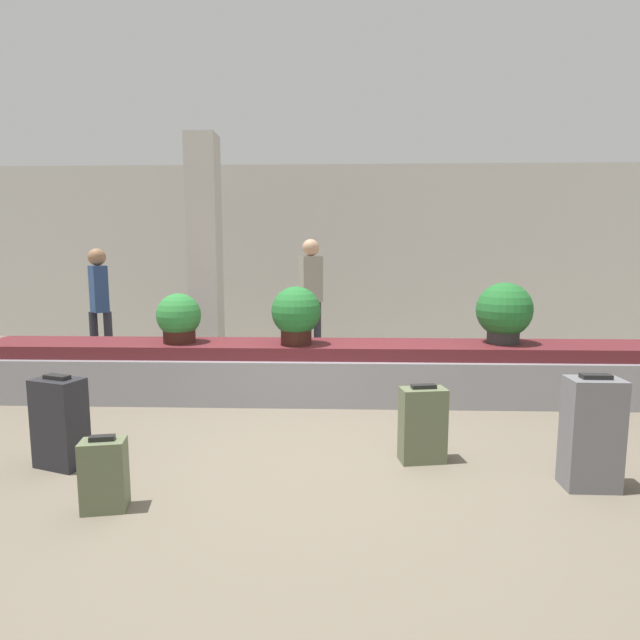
% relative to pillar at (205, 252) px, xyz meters
% --- Properties ---
extents(ground_plane, '(18.00, 18.00, 0.00)m').
position_rel_pillar_xyz_m(ground_plane, '(1.68, -3.24, -1.60)').
color(ground_plane, '#6B6051').
extents(back_wall, '(18.00, 0.06, 3.20)m').
position_rel_pillar_xyz_m(back_wall, '(1.68, 2.37, 0.00)').
color(back_wall, beige).
rests_on(back_wall, ground_plane).
extents(carousel, '(7.71, 0.86, 0.61)m').
position_rel_pillar_xyz_m(carousel, '(1.68, -1.67, -1.31)').
color(carousel, gray).
rests_on(carousel, ground_plane).
extents(pillar, '(0.41, 0.41, 3.20)m').
position_rel_pillar_xyz_m(pillar, '(0.00, 0.00, 0.00)').
color(pillar, beige).
rests_on(pillar, ground_plane).
extents(suitcase_0, '(0.36, 0.23, 0.60)m').
position_rel_pillar_xyz_m(suitcase_0, '(2.51, -3.36, -1.31)').
color(suitcase_0, '#5B6647').
rests_on(suitcase_0, ground_plane).
extents(suitcase_1, '(0.29, 0.21, 0.47)m').
position_rel_pillar_xyz_m(suitcase_1, '(0.44, -4.16, -1.38)').
color(suitcase_1, '#5B6647').
rests_on(suitcase_1, ground_plane).
extents(suitcase_2, '(0.41, 0.32, 0.69)m').
position_rel_pillar_xyz_m(suitcase_2, '(-0.17, -3.54, -1.27)').
color(suitcase_2, '#232328').
rests_on(suitcase_2, ground_plane).
extents(suitcase_3, '(0.35, 0.22, 0.78)m').
position_rel_pillar_xyz_m(suitcase_3, '(3.56, -3.76, -1.22)').
color(suitcase_3, slate).
rests_on(suitcase_3, ground_plane).
extents(potted_plant_0, '(0.48, 0.48, 0.54)m').
position_rel_pillar_xyz_m(potted_plant_0, '(0.14, -1.70, -0.72)').
color(potted_plant_0, '#381914').
rests_on(potted_plant_0, carousel).
extents(potted_plant_1, '(0.59, 0.59, 0.66)m').
position_rel_pillar_xyz_m(potted_plant_1, '(3.66, -1.61, -0.65)').
color(potted_plant_1, '#2D2D2D').
rests_on(potted_plant_1, carousel).
extents(potted_plant_2, '(0.53, 0.53, 0.62)m').
position_rel_pillar_xyz_m(potted_plant_2, '(1.42, -1.77, -0.67)').
color(potted_plant_2, '#381914').
rests_on(potted_plant_2, carousel).
extents(traveler_0, '(0.34, 0.36, 1.65)m').
position_rel_pillar_xyz_m(traveler_0, '(-1.37, -0.38, -0.62)').
color(traveler_0, '#282833').
rests_on(traveler_0, ground_plane).
extents(traveler_1, '(0.37, 0.31, 1.79)m').
position_rel_pillar_xyz_m(traveler_1, '(1.47, 0.40, -0.51)').
color(traveler_1, '#282833').
rests_on(traveler_1, ground_plane).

